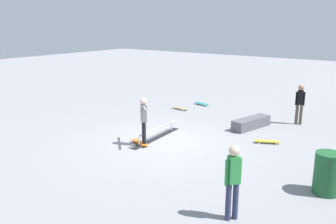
{
  "coord_description": "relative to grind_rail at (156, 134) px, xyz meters",
  "views": [
    {
      "loc": [
        9.01,
        6.84,
        3.91
      ],
      "look_at": [
        -0.24,
        0.05,
        1.0
      ],
      "focal_mm": 38.46,
      "sensor_mm": 36.0,
      "label": 1
    }
  ],
  "objects": [
    {
      "name": "skateboard_main",
      "position": [
        0.86,
        -0.03,
        -0.08
      ],
      "size": [
        0.42,
        0.82,
        0.09
      ],
      "rotation": [
        0.0,
        0.0,
        1.28
      ],
      "color": "orange",
      "rests_on": "ground_plane"
    },
    {
      "name": "skater_main",
      "position": [
        0.84,
        0.16,
        0.76
      ],
      "size": [
        0.93,
        0.96,
        1.58
      ],
      "rotation": [
        0.0,
        0.0,
        0.8
      ],
      "color": "black",
      "rests_on": "ground_plane"
    },
    {
      "name": "loose_skateboard_natural",
      "position": [
        -3.85,
        -1.65,
        -0.08
      ],
      "size": [
        0.31,
        0.81,
        0.09
      ],
      "rotation": [
        0.0,
        0.0,
        4.62
      ],
      "color": "tan",
      "rests_on": "ground_plane"
    },
    {
      "name": "loose_skateboard_teal",
      "position": [
        -5.21,
        -1.35,
        -0.08
      ],
      "size": [
        0.38,
        0.82,
        0.09
      ],
      "rotation": [
        0.0,
        0.0,
        4.5
      ],
      "color": "teal",
      "rests_on": "ground_plane"
    },
    {
      "name": "bystander_black_shirt",
      "position": [
        -4.62,
        3.4,
        0.73
      ],
      "size": [
        0.25,
        0.35,
        1.56
      ],
      "rotation": [
        0.0,
        0.0,
        5.11
      ],
      "color": "brown",
      "rests_on": "ground_plane"
    },
    {
      "name": "trash_bin",
      "position": [
        0.87,
        5.71,
        0.34
      ],
      "size": [
        0.61,
        0.61,
        0.99
      ],
      "primitive_type": "cylinder",
      "color": "#1E592D",
      "rests_on": "ground_plane"
    },
    {
      "name": "skate_ledge",
      "position": [
        -3.05,
        2.13,
        0.04
      ],
      "size": [
        1.83,
        0.88,
        0.39
      ],
      "primitive_type": "cube",
      "rotation": [
        0.0,
        0.0,
        -0.23
      ],
      "color": "#595960",
      "rests_on": "ground_plane"
    },
    {
      "name": "ground_plane",
      "position": [
        0.24,
        0.45,
        -0.15
      ],
      "size": [
        60.0,
        60.0,
        0.0
      ],
      "primitive_type": "plane",
      "color": "gray"
    },
    {
      "name": "bystander_green_shirt",
      "position": [
        3.21,
        4.45,
        0.74
      ],
      "size": [
        0.32,
        0.27,
        1.58
      ],
      "rotation": [
        0.0,
        0.0,
        5.62
      ],
      "color": "#2D3351",
      "rests_on": "ground_plane"
    },
    {
      "name": "grind_rail",
      "position": [
        0.0,
        0.0,
        0.0
      ],
      "size": [
        2.69,
        0.46,
        0.36
      ],
      "rotation": [
        0.0,
        0.0,
        0.08
      ],
      "color": "black",
      "rests_on": "ground_plane"
    },
    {
      "name": "loose_skateboard_yellow",
      "position": [
        -1.72,
        3.3,
        -0.08
      ],
      "size": [
        0.53,
        0.81,
        0.09
      ],
      "rotation": [
        0.0,
        0.0,
        2.03
      ],
      "color": "yellow",
      "rests_on": "ground_plane"
    }
  ]
}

